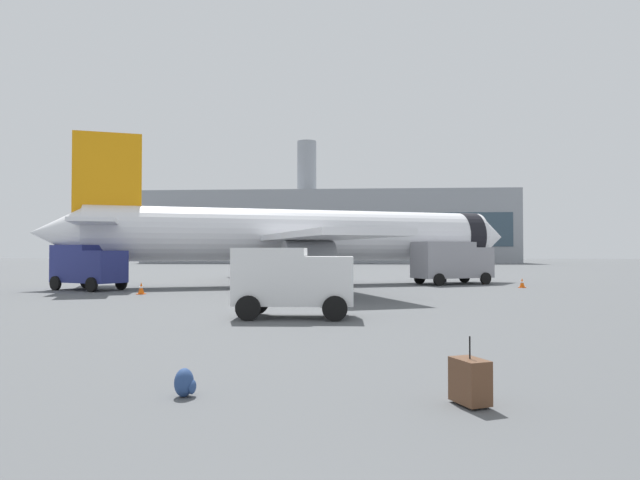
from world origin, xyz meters
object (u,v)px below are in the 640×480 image
(service_truck, at_px, (88,265))
(rolling_suitcase, at_px, (470,381))
(fuel_truck, at_px, (451,261))
(traveller_backpack, at_px, (185,383))
(safety_cone_mid, at_px, (141,288))
(cargo_van, at_px, (292,279))
(airplane_at_gate, at_px, (298,236))
(safety_cone_near, at_px, (522,283))

(service_truck, relative_size, rolling_suitcase, 4.80)
(fuel_truck, relative_size, rolling_suitcase, 5.85)
(traveller_backpack, bearing_deg, fuel_truck, 73.44)
(rolling_suitcase, bearing_deg, safety_cone_mid, 122.61)
(cargo_van, relative_size, rolling_suitcase, 4.05)
(airplane_at_gate, xyz_separation_m, traveller_backpack, (1.57, -31.83, -3.42))
(fuel_truck, distance_m, cargo_van, 24.03)
(service_truck, height_order, traveller_backpack, service_truck)
(airplane_at_gate, height_order, cargo_van, airplane_at_gate)
(airplane_at_gate, xyz_separation_m, service_truck, (-12.88, -6.38, -2.05))
(cargo_van, height_order, safety_cone_mid, cargo_van)
(cargo_van, relative_size, safety_cone_mid, 6.28)
(safety_cone_mid, bearing_deg, airplane_at_gate, 50.18)
(airplane_at_gate, xyz_separation_m, fuel_truck, (11.52, 1.64, -1.88))
(cargo_van, distance_m, rolling_suitcase, 12.41)
(service_truck, height_order, safety_cone_mid, service_truck)
(rolling_suitcase, bearing_deg, safety_cone_near, 72.57)
(airplane_at_gate, bearing_deg, safety_cone_mid, -129.82)
(safety_cone_near, height_order, safety_cone_mid, safety_cone_mid)
(safety_cone_near, bearing_deg, service_truck, -171.47)
(service_truck, distance_m, fuel_truck, 25.69)
(cargo_van, distance_m, safety_cone_near, 22.87)
(fuel_truck, height_order, cargo_van, fuel_truck)
(airplane_at_gate, bearing_deg, service_truck, -153.64)
(service_truck, relative_size, fuel_truck, 0.82)
(airplane_at_gate, xyz_separation_m, safety_cone_near, (15.67, -2.10, -3.33))
(cargo_van, distance_m, safety_cone_mid, 14.79)
(fuel_truck, bearing_deg, service_truck, -161.79)
(service_truck, distance_m, safety_cone_mid, 5.97)
(safety_cone_mid, relative_size, traveller_backpack, 1.48)
(service_truck, height_order, cargo_van, service_truck)
(safety_cone_mid, height_order, rolling_suitcase, rolling_suitcase)
(cargo_van, xyz_separation_m, safety_cone_mid, (-10.07, 10.77, -1.10))
(rolling_suitcase, height_order, traveller_backpack, rolling_suitcase)
(airplane_at_gate, relative_size, cargo_van, 7.73)
(fuel_truck, distance_m, safety_cone_near, 5.77)
(fuel_truck, height_order, rolling_suitcase, fuel_truck)
(service_truck, height_order, safety_cone_near, service_truck)
(rolling_suitcase, distance_m, traveller_backpack, 4.71)
(fuel_truck, xyz_separation_m, safety_cone_mid, (-19.57, -11.30, -1.42))
(fuel_truck, relative_size, cargo_van, 1.44)
(cargo_van, height_order, traveller_backpack, cargo_van)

